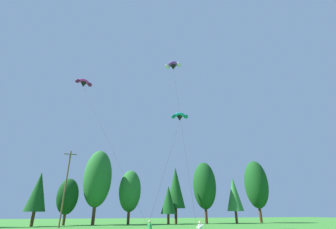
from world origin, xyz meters
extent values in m
cylinder|color=#472D19|center=(-15.57, 52.87, 1.26)|extent=(0.55, 0.55, 2.52)
cone|color=#144719|center=(-15.57, 52.87, 6.09)|extent=(3.73, 3.73, 7.16)
cylinder|color=#472D19|center=(-10.44, 56.08, 1.14)|extent=(0.53, 0.53, 2.27)
ellipsoid|color=#0F3D14|center=(-10.44, 56.08, 5.51)|extent=(4.25, 4.25, 7.11)
cylinder|color=#472D19|center=(-4.85, 56.19, 1.94)|extent=(0.68, 0.68, 3.89)
ellipsoid|color=#236628|center=(-4.85, 56.19, 9.42)|extent=(5.99, 5.99, 12.18)
cylinder|color=#472D19|center=(2.50, 56.43, 1.44)|extent=(0.59, 0.59, 2.87)
ellipsoid|color=#236628|center=(2.50, 56.43, 6.97)|extent=(4.90, 4.90, 9.00)
cylinder|color=#472D19|center=(10.77, 53.67, 1.04)|extent=(0.51, 0.51, 2.09)
cone|color=#144719|center=(10.77, 53.67, 5.06)|extent=(3.37, 3.37, 5.94)
cylinder|color=#472D19|center=(13.26, 55.72, 1.65)|extent=(0.63, 0.63, 3.31)
cone|color=#144719|center=(13.26, 55.72, 8.02)|extent=(4.40, 4.40, 9.42)
cylinder|color=#472D19|center=(20.86, 55.60, 1.79)|extent=(0.65, 0.65, 3.58)
ellipsoid|color=#144719|center=(20.86, 55.60, 8.67)|extent=(5.65, 5.65, 11.21)
cylinder|color=#472D19|center=(27.49, 53.15, 1.35)|extent=(0.57, 0.57, 2.71)
cone|color=#2D7033|center=(27.49, 53.15, 6.57)|extent=(3.89, 3.89, 7.71)
cylinder|color=#472D19|center=(35.50, 54.60, 1.93)|extent=(0.68, 0.68, 3.85)
ellipsoid|color=#144719|center=(35.50, 54.60, 9.34)|extent=(5.95, 5.95, 12.06)
cylinder|color=brown|center=(-10.48, 47.39, 6.49)|extent=(0.26, 0.26, 12.99)
cube|color=brown|center=(-10.48, 47.39, 12.39)|extent=(2.20, 0.14, 0.14)
cube|color=#2D8E47|center=(-0.96, 23.42, 1.14)|extent=(0.34, 0.43, 0.60)
sphere|color=tan|center=(-0.96, 23.42, 1.58)|extent=(0.22, 0.22, 0.22)
cylinder|color=#2D8E47|center=(-0.89, 23.19, 1.17)|extent=(0.21, 0.14, 0.57)
cylinder|color=#2D8E47|center=(-1.03, 23.65, 1.17)|extent=(0.21, 0.14, 0.57)
cube|color=white|center=(2.44, 20.04, 1.14)|extent=(0.29, 0.41, 0.60)
sphere|color=tan|center=(2.44, 20.04, 1.58)|extent=(0.22, 0.22, 0.22)
cylinder|color=white|center=(2.40, 19.81, 1.30)|extent=(0.53, 0.16, 0.35)
cylinder|color=white|center=(2.47, 20.28, 1.30)|extent=(0.53, 0.16, 0.35)
ellipsoid|color=#D12893|center=(-9.62, 40.15, 24.11)|extent=(1.97, 1.53, 0.89)
ellipsoid|color=#66144C|center=(-8.59, 40.49, 23.80)|extent=(1.15, 1.09, 1.03)
ellipsoid|color=#66144C|center=(-10.65, 39.81, 23.80)|extent=(1.02, 1.09, 1.03)
cone|color=black|center=(-9.65, 40.24, 23.44)|extent=(1.23, 1.23, 0.84)
cylinder|color=black|center=(-5.39, 31.80, 12.10)|extent=(8.53, 16.89, 21.84)
ellipsoid|color=purple|center=(4.31, 31.51, 25.09)|extent=(1.98, 1.88, 0.77)
ellipsoid|color=silver|center=(5.14, 30.97, 24.81)|extent=(1.19, 1.23, 0.91)
ellipsoid|color=silver|center=(3.48, 32.05, 24.81)|extent=(1.24, 1.28, 0.91)
cone|color=black|center=(4.37, 31.60, 24.48)|extent=(1.23, 1.23, 0.76)
cylinder|color=black|center=(3.23, 25.85, 12.86)|extent=(2.30, 11.52, 22.48)
ellipsoid|color=teal|center=(7.38, 36.89, 18.49)|extent=(1.99, 1.56, 0.96)
ellipsoid|color=#0F666B|center=(8.43, 36.56, 18.18)|extent=(1.00, 1.14, 1.09)
ellipsoid|color=#0F666B|center=(6.34, 37.21, 18.18)|extent=(1.18, 1.12, 1.09)
cone|color=black|center=(7.41, 36.98, 17.82)|extent=(1.23, 1.23, 0.84)
cylinder|color=black|center=(3.14, 30.17, 9.29)|extent=(8.56, 13.63, 16.22)
camera|label=1|loc=(-6.70, 0.56, 2.32)|focal=25.22mm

